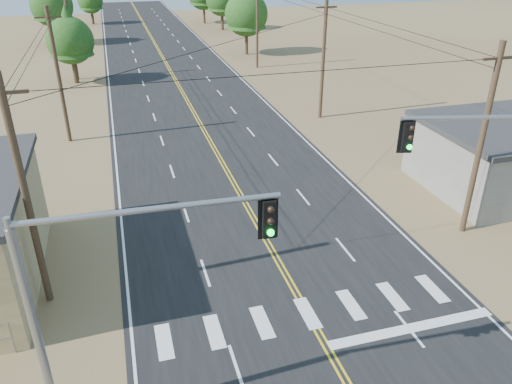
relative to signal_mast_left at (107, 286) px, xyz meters
name	(u,v)px	position (x,y,z in m)	size (l,w,h in m)	color
road	(207,136)	(7.51, 25.16, -5.37)	(15.00, 200.00, 0.02)	black
utility_pole_left_near	(26,195)	(-2.99, 7.16, -0.26)	(1.80, 0.30, 10.00)	#4C3826
utility_pole_left_mid	(59,76)	(-2.99, 27.16, -0.26)	(1.80, 0.30, 10.00)	#4C3826
utility_pole_left_far	(70,32)	(-2.99, 47.16, -0.26)	(1.80, 0.30, 10.00)	#4C3826
utility_pole_right_near	(481,142)	(18.01, 7.16, -0.26)	(1.80, 0.30, 10.00)	#4C3826
utility_pole_right_mid	(323,59)	(18.01, 27.16, -0.26)	(1.80, 0.30, 10.00)	#4C3826
utility_pole_right_far	(257,24)	(18.01, 47.16, -0.26)	(1.80, 0.30, 10.00)	#4C3826
signal_mast_left	(107,286)	(0.00, 0.00, 0.00)	(7.23, 0.73, 7.87)	gray
signal_mast_right	(508,173)	(15.97, 3.03, 0.13)	(6.68, 1.82, 8.13)	gray
tree_left_near	(69,36)	(-3.05, 45.52, -0.37)	(4.91, 4.91, 8.19)	#3F2D1E
tree_left_mid	(51,1)	(-6.49, 69.82, 0.77)	(6.03, 6.03, 10.04)	#3F2D1E
tree_right_near	(246,9)	(18.80, 55.04, 0.43)	(5.70, 5.70, 9.50)	#3F2D1E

